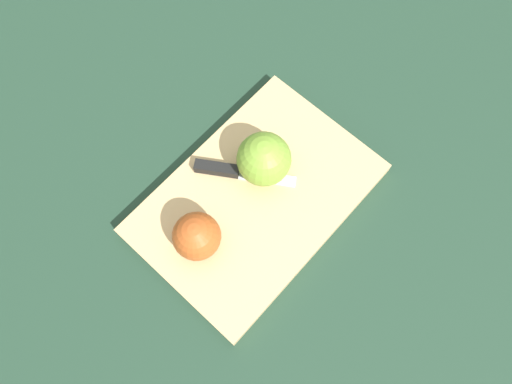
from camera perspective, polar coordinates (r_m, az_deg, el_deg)
name	(u,v)px	position (r m, az deg, el deg)	size (l,w,h in m)	color
ground_plane	(256,202)	(0.75, 0.00, -1.15)	(4.00, 4.00, 0.00)	#1E3828
cutting_board	(256,199)	(0.73, 0.00, -0.85)	(0.37, 0.27, 0.02)	tan
apple_half_left	(197,237)	(0.68, -6.72, -5.13)	(0.07, 0.07, 0.07)	#AD4C1E
apple_half_right	(264,159)	(0.70, 0.92, 3.76)	(0.08, 0.08, 0.08)	olive
knife	(227,170)	(0.73, -3.37, 2.48)	(0.11, 0.13, 0.02)	silver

